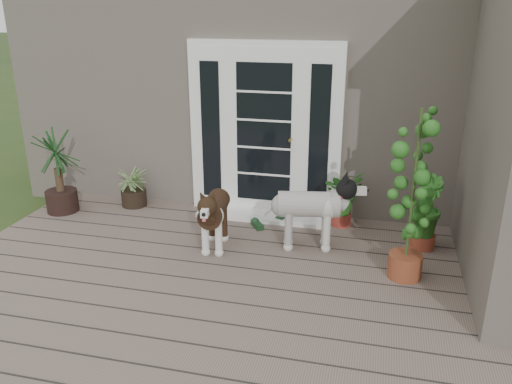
# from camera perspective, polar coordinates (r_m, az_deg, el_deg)

# --- Properties ---
(deck) EXTENTS (6.20, 4.60, 0.12)m
(deck) POSITION_cam_1_polar(r_m,az_deg,el_deg) (4.85, -2.71, -12.63)
(deck) COLOR #6B5B4C
(deck) RESTS_ON ground
(house_main) EXTENTS (7.40, 4.00, 3.10)m
(house_main) POSITION_cam_1_polar(r_m,az_deg,el_deg) (8.32, 5.55, 12.22)
(house_main) COLOR #665E54
(house_main) RESTS_ON ground
(door_unit) EXTENTS (1.90, 0.14, 2.15)m
(door_unit) POSITION_cam_1_polar(r_m,az_deg,el_deg) (6.43, 0.94, 6.76)
(door_unit) COLOR white
(door_unit) RESTS_ON deck
(door_step) EXTENTS (1.60, 0.40, 0.05)m
(door_step) POSITION_cam_1_polar(r_m,az_deg,el_deg) (6.57, 0.50, -2.57)
(door_step) COLOR white
(door_step) RESTS_ON deck
(brindle_dog) EXTENTS (0.45, 0.85, 0.68)m
(brindle_dog) POSITION_cam_1_polar(r_m,az_deg,el_deg) (5.68, -4.55, -3.00)
(brindle_dog) COLOR #392315
(brindle_dog) RESTS_ON deck
(white_dog) EXTENTS (0.95, 0.54, 0.75)m
(white_dog) POSITION_cam_1_polar(r_m,az_deg,el_deg) (5.68, 5.75, -2.65)
(white_dog) COLOR silver
(white_dog) RESTS_ON deck
(spider_plant) EXTENTS (0.59, 0.59, 0.59)m
(spider_plant) POSITION_cam_1_polar(r_m,az_deg,el_deg) (7.05, -13.35, 0.81)
(spider_plant) COLOR #99A867
(spider_plant) RESTS_ON deck
(yucca) EXTENTS (0.99, 0.99, 1.10)m
(yucca) POSITION_cam_1_polar(r_m,az_deg,el_deg) (7.06, -20.90, 2.21)
(yucca) COLOR black
(yucca) RESTS_ON deck
(herb_a) EXTENTS (0.69, 0.69, 0.62)m
(herb_a) POSITION_cam_1_polar(r_m,az_deg,el_deg) (6.33, 9.41, -0.99)
(herb_a) COLOR #164E17
(herb_a) RESTS_ON deck
(herb_b) EXTENTS (0.46, 0.46, 0.61)m
(herb_b) POSITION_cam_1_polar(r_m,az_deg,el_deg) (5.97, 18.00, -3.16)
(herb_b) COLOR #215718
(herb_b) RESTS_ON deck
(herb_c) EXTENTS (0.38, 0.38, 0.54)m
(herb_c) POSITION_cam_1_polar(r_m,az_deg,el_deg) (6.42, 22.32, -2.35)
(herb_c) COLOR #2E651C
(herb_c) RESTS_ON deck
(sapling) EXTENTS (0.55, 0.55, 1.75)m
(sapling) POSITION_cam_1_polar(r_m,az_deg,el_deg) (5.07, 16.81, -0.24)
(sapling) COLOR #174D16
(sapling) RESTS_ON deck
(clog_left) EXTENTS (0.25, 0.28, 0.08)m
(clog_left) POSITION_cam_1_polar(r_m,az_deg,el_deg) (6.28, 0.14, -3.57)
(clog_left) COLOR #153519
(clog_left) RESTS_ON deck
(clog_right) EXTENTS (0.24, 0.33, 0.09)m
(clog_right) POSITION_cam_1_polar(r_m,az_deg,el_deg) (6.50, 3.14, -2.69)
(clog_right) COLOR #173A1D
(clog_right) RESTS_ON deck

